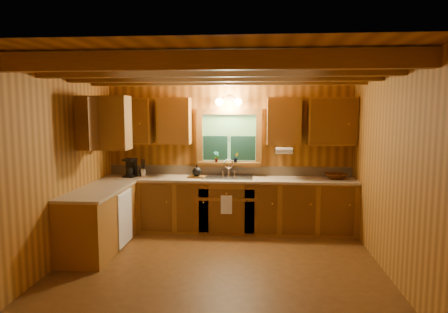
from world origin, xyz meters
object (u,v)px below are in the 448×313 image
sink (228,180)px  wicker_basket (336,176)px  coffee_maker (131,168)px  cutting_board (197,177)px

sink → wicker_basket: 1.78m
coffee_maker → wicker_basket: coffee_maker is taller
coffee_maker → cutting_board: (1.13, -0.00, -0.14)m
coffee_maker → cutting_board: coffee_maker is taller
cutting_board → wicker_basket: wicker_basket is taller
cutting_board → sink: bearing=8.5°
cutting_board → wicker_basket: 2.30m
cutting_board → wicker_basket: size_ratio=0.80×
coffee_maker → wicker_basket: size_ratio=0.87×
coffee_maker → wicker_basket: 3.43m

